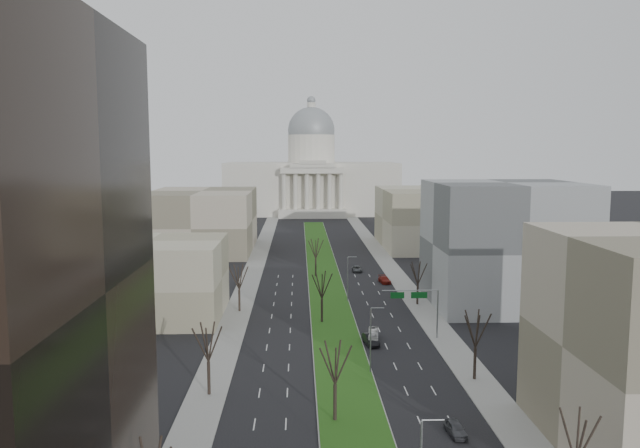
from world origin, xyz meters
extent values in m
plane|color=black|center=(0.00, 120.00, 0.00)|extent=(600.00, 600.00, 0.00)
cube|color=#999993|center=(0.00, 119.00, 0.07)|extent=(8.00, 222.00, 0.15)
cube|color=#1A4713|center=(0.00, 119.00, 0.17)|extent=(7.70, 221.70, 0.06)
cube|color=gray|center=(-17.50, 95.00, 0.07)|extent=(5.00, 330.00, 0.15)
cube|color=gray|center=(17.50, 95.00, 0.07)|extent=(5.00, 330.00, 0.15)
cube|color=beige|center=(0.00, 270.00, 12.00)|extent=(80.00, 40.00, 24.00)
cube|color=beige|center=(0.00, 247.00, 2.00)|extent=(30.00, 6.00, 4.00)
cube|color=beige|center=(0.00, 247.00, 21.00)|extent=(28.00, 5.00, 2.50)
cube|color=beige|center=(0.00, 247.00, 23.00)|extent=(20.00, 5.00, 1.80)
cube|color=beige|center=(0.00, 247.00, 24.60)|extent=(12.00, 5.00, 1.60)
cylinder|color=beige|center=(0.00, 270.00, 30.00)|extent=(22.00, 22.00, 14.00)
sphere|color=gray|center=(0.00, 270.00, 39.00)|extent=(22.00, 22.00, 22.00)
cylinder|color=beige|center=(0.00, 270.00, 50.00)|extent=(4.00, 4.00, 4.00)
sphere|color=gray|center=(0.00, 270.00, 53.00)|extent=(4.00, 4.00, 4.00)
cylinder|color=beige|center=(-12.50, 247.00, 12.00)|extent=(2.00, 2.00, 16.00)
cylinder|color=beige|center=(-7.50, 247.00, 12.00)|extent=(2.00, 2.00, 16.00)
cylinder|color=beige|center=(-2.50, 247.00, 12.00)|extent=(2.00, 2.00, 16.00)
cylinder|color=beige|center=(2.50, 247.00, 12.00)|extent=(2.00, 2.00, 16.00)
cylinder|color=beige|center=(7.50, 247.00, 12.00)|extent=(2.00, 2.00, 16.00)
cylinder|color=beige|center=(12.50, 247.00, 12.00)|extent=(2.00, 2.00, 16.00)
cube|color=#9D9679|center=(-33.00, 85.00, 7.00)|extent=(26.00, 22.00, 14.00)
cube|color=#5A5D5F|center=(34.00, 92.00, 12.00)|extent=(28.00, 26.00, 24.00)
cube|color=gray|center=(-35.00, 160.00, 9.00)|extent=(30.00, 40.00, 18.00)
cube|color=#9D9679|center=(35.00, 165.00, 9.00)|extent=(30.00, 40.00, 18.00)
cylinder|color=black|center=(-17.20, 48.00, 2.16)|extent=(0.40, 0.40, 4.32)
cylinder|color=black|center=(-17.20, 88.00, 2.11)|extent=(0.40, 0.40, 4.22)
cylinder|color=black|center=(17.20, 52.00, 2.21)|extent=(0.40, 0.40, 4.42)
cylinder|color=black|center=(17.20, 92.00, 2.02)|extent=(0.40, 0.40, 4.03)
cylinder|color=black|center=(-2.00, 40.00, 2.16)|extent=(0.40, 0.40, 4.32)
cylinder|color=black|center=(-2.00, 80.00, 2.16)|extent=(0.40, 0.40, 4.32)
cylinder|color=black|center=(-2.00, 120.00, 2.16)|extent=(0.40, 0.40, 4.32)
cylinder|color=gray|center=(4.60, 20.00, 9.10)|extent=(1.80, 0.12, 0.12)
cylinder|color=gray|center=(3.70, 55.00, 4.50)|extent=(0.20, 0.20, 9.00)
cylinder|color=gray|center=(4.60, 55.00, 9.10)|extent=(1.80, 0.12, 0.12)
cylinder|color=gray|center=(3.70, 95.00, 4.50)|extent=(0.20, 0.20, 9.00)
cylinder|color=gray|center=(4.60, 95.00, 9.10)|extent=(1.80, 0.12, 0.12)
cylinder|color=gray|center=(16.20, 70.00, 4.00)|extent=(0.24, 0.24, 8.00)
cylinder|color=gray|center=(11.70, 70.00, 8.00)|extent=(9.00, 0.18, 0.18)
cube|color=#0C591E|center=(13.20, 70.08, 7.20)|extent=(2.60, 0.08, 1.00)
cube|color=#0C591E|center=(9.70, 70.08, 7.20)|extent=(2.20, 0.08, 1.00)
imported|color=#424349|center=(10.71, 36.27, 0.70)|extent=(2.05, 4.28, 1.41)
imported|color=black|center=(5.20, 67.44, 0.83)|extent=(2.47, 5.25, 1.66)
imported|color=maroon|center=(13.50, 112.31, 0.74)|extent=(2.67, 5.30, 1.48)
imported|color=#45494C|center=(8.43, 125.66, 0.67)|extent=(2.29, 4.88, 1.35)
imported|color=white|center=(5.77, 68.95, 0.89)|extent=(2.28, 6.55, 1.79)
camera|label=1|loc=(-5.94, -26.72, 30.41)|focal=35.00mm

